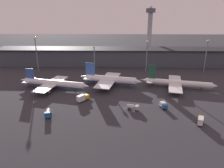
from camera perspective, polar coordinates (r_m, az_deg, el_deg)
ground at (r=110.54m, az=3.91°, el=-6.21°), size 600.00×600.00×0.00m
terminal_building at (r=188.91m, az=2.82°, el=7.17°), size 213.47×20.38×14.20m
airplane_0 at (r=138.41m, az=-15.05°, el=0.13°), size 45.85×31.73×11.87m
airplane_1 at (r=138.97m, az=-0.55°, el=1.14°), size 40.83×33.48×14.18m
airplane_2 at (r=141.07m, az=16.69°, el=0.22°), size 45.72×33.79×13.97m
service_vehicle_0 at (r=107.88m, az=5.49°, el=-6.00°), size 6.13×4.13×2.75m
service_vehicle_1 at (r=102.45m, az=22.15°, el=-8.79°), size 4.41×6.35×3.44m
service_vehicle_2 at (r=112.26m, az=13.25°, el=-5.37°), size 3.41×4.98×2.97m
service_vehicle_3 at (r=117.74m, az=-7.72°, el=-3.56°), size 6.26×7.08×3.76m
service_vehicle_4 at (r=105.37m, az=-16.38°, el=-7.33°), size 3.36×5.88×3.19m
lamp_post_0 at (r=176.93m, az=-19.20°, el=8.37°), size 1.80×1.80×26.32m
lamp_post_1 at (r=167.71m, az=-4.65°, el=7.54°), size 1.80×1.80×19.71m
lamp_post_2 at (r=167.94m, az=9.10°, el=8.24°), size 1.80×1.80×24.13m
lamp_post_3 at (r=179.45m, az=23.44°, el=7.71°), size 1.80×1.80×24.78m
control_tower at (r=221.96m, az=9.82°, el=14.30°), size 9.00×9.00×48.90m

